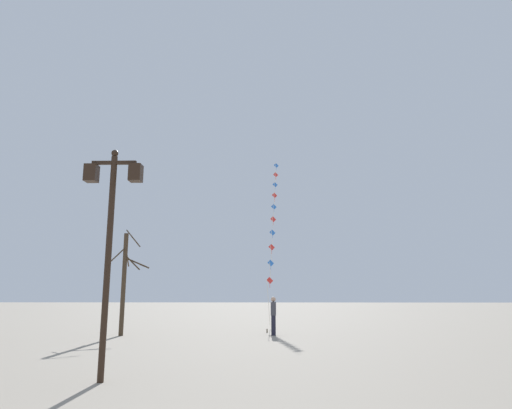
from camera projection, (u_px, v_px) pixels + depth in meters
The scene contains 5 objects.
ground_plane at pixel (251, 332), 22.12m from camera, with size 160.00×160.00×0.00m, color gray.
twin_lantern_lamp_post at pixel (111, 217), 10.18m from camera, with size 1.31×0.28×5.13m.
kite_train at pixel (273, 222), 28.84m from camera, with size 0.99×11.17×11.83m.
kite_flyer at pixel (273, 315), 20.53m from camera, with size 0.25×0.61×1.71m.
bare_tree at pixel (124, 281), 20.62m from camera, with size 1.66×1.85×4.80m.
Camera 1 is at (0.78, -2.91, 1.83)m, focal length 31.56 mm.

